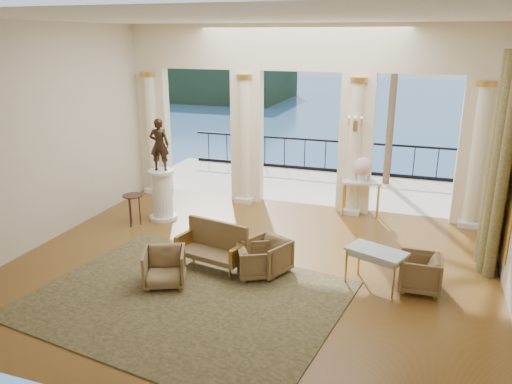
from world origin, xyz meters
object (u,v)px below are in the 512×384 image
(pedestal, at_px, (162,196))
(armchair_c, at_px, (420,271))
(armchair_d, at_px, (255,260))
(statue, at_px, (159,145))
(side_table, at_px, (133,199))
(armchair_a, at_px, (164,266))
(console_table, at_px, (362,187))
(settee, at_px, (213,246))
(game_table, at_px, (376,254))
(armchair_b, at_px, (267,255))

(pedestal, bearing_deg, armchair_c, -15.98)
(armchair_d, bearing_deg, statue, 27.84)
(side_table, bearing_deg, armchair_a, -48.31)
(armchair_a, xyz_separation_m, console_table, (2.80, 4.68, 0.36))
(pedestal, distance_m, console_table, 4.79)
(pedestal, height_order, console_table, pedestal)
(settee, distance_m, game_table, 3.00)
(statue, distance_m, side_table, 1.40)
(armchair_a, height_order, console_table, console_table)
(pedestal, bearing_deg, armchair_a, -60.66)
(armchair_c, bearing_deg, settee, -85.70)
(armchair_d, relative_size, game_table, 0.57)
(console_table, bearing_deg, armchair_d, -121.95)
(statue, xyz_separation_m, console_table, (4.45, 1.75, -1.10))
(armchair_d, bearing_deg, armchair_b, -65.04)
(armchair_c, relative_size, side_table, 0.97)
(statue, relative_size, side_table, 1.66)
(side_table, bearing_deg, armchair_d, -23.59)
(armchair_c, height_order, pedestal, pedestal)
(settee, bearing_deg, armchair_c, 16.33)
(armchair_b, distance_m, armchair_d, 0.27)
(armchair_b, relative_size, armchair_c, 1.02)
(console_table, bearing_deg, side_table, -166.64)
(game_table, xyz_separation_m, console_table, (-0.72, 3.54, 0.11))
(armchair_a, height_order, side_table, side_table)
(pedestal, relative_size, console_table, 1.25)
(armchair_a, height_order, game_table, armchair_a)
(game_table, relative_size, pedestal, 0.93)
(armchair_c, relative_size, armchair_d, 1.10)
(game_table, xyz_separation_m, statue, (-5.17, 1.79, 1.21))
(settee, bearing_deg, armchair_b, 16.99)
(armchair_b, distance_m, armchair_c, 2.69)
(armchair_b, xyz_separation_m, game_table, (1.94, 0.12, 0.25))
(armchair_c, distance_m, side_table, 6.45)
(console_table, bearing_deg, statue, -170.73)
(armchair_a, bearing_deg, side_table, 107.88)
(armchair_c, height_order, console_table, console_table)
(armchair_c, bearing_deg, armchair_d, -82.01)
(armchair_c, bearing_deg, armchair_b, -85.95)
(armchair_c, height_order, side_table, side_table)
(armchair_d, height_order, side_table, side_table)
(game_table, bearing_deg, armchair_d, -149.06)
(armchair_b, distance_m, console_table, 3.87)
(armchair_b, relative_size, statue, 0.59)
(game_table, height_order, statue, statue)
(armchair_a, xyz_separation_m, settee, (0.54, 0.93, 0.07))
(pedestal, bearing_deg, armchair_d, -34.67)
(armchair_c, height_order, settee, settee)
(statue, bearing_deg, pedestal, 74.32)
(settee, distance_m, console_table, 4.40)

